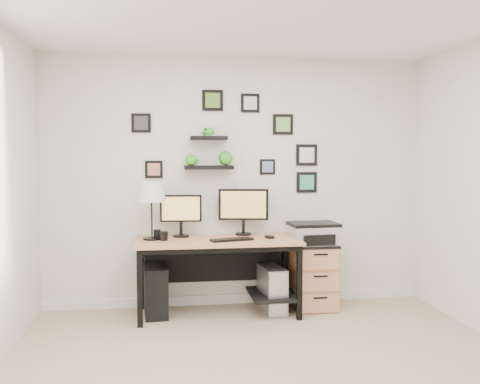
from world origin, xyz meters
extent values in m
plane|color=#C4AA8C|center=(0.00, 0.00, 0.00)|extent=(4.00, 4.00, 0.00)
plane|color=white|center=(0.00, 0.00, 2.60)|extent=(4.00, 4.00, 0.00)
plane|color=silver|center=(0.00, 2.00, 1.30)|extent=(4.00, 0.00, 4.00)
plane|color=silver|center=(0.00, -2.00, 1.30)|extent=(4.00, 0.00, 4.00)
cube|color=white|center=(0.00, 1.99, 0.05)|extent=(4.00, 0.03, 0.10)
cube|color=tan|center=(-0.24, 1.63, 0.73)|extent=(1.60, 0.70, 0.03)
cube|color=black|center=(-0.24, 1.63, 0.69)|extent=(1.54, 0.64, 0.05)
cube|color=black|center=(-0.24, 1.96, 0.46)|extent=(1.44, 0.02, 0.41)
cube|color=black|center=(0.31, 1.63, 0.18)|extent=(0.45, 0.63, 0.03)
cube|color=black|center=(-0.99, 1.33, 0.36)|extent=(0.05, 0.05, 0.72)
cube|color=black|center=(-0.99, 1.93, 0.36)|extent=(0.05, 0.05, 0.72)
cube|color=black|center=(0.51, 1.33, 0.36)|extent=(0.05, 0.05, 0.72)
cube|color=black|center=(0.51, 1.93, 0.36)|extent=(0.05, 0.05, 0.72)
cylinder|color=black|center=(-0.59, 1.84, 0.76)|extent=(0.18, 0.18, 0.02)
cylinder|color=black|center=(-0.59, 1.84, 0.83)|extent=(0.04, 0.04, 0.15)
cube|color=black|center=(-0.59, 1.83, 1.04)|extent=(0.42, 0.06, 0.27)
cube|color=tan|center=(-0.59, 1.81, 1.04)|extent=(0.38, 0.03, 0.23)
cylinder|color=black|center=(0.05, 1.88, 0.76)|extent=(0.19, 0.19, 0.02)
cylinder|color=black|center=(0.05, 1.88, 0.83)|extent=(0.04, 0.04, 0.15)
cube|color=black|center=(0.05, 1.87, 1.07)|extent=(0.51, 0.11, 0.32)
cube|color=tan|center=(0.05, 1.85, 1.07)|extent=(0.46, 0.08, 0.28)
cube|color=black|center=(-0.12, 1.52, 0.76)|extent=(0.44, 0.23, 0.02)
cube|color=black|center=(0.28, 1.61, 0.76)|extent=(0.09, 0.11, 0.03)
cylinder|color=black|center=(-0.88, 1.70, 0.76)|extent=(0.17, 0.17, 0.02)
cylinder|color=black|center=(-0.88, 1.70, 1.02)|extent=(0.02, 0.02, 0.51)
cone|color=white|center=(-0.88, 1.70, 1.22)|extent=(0.28, 0.28, 0.19)
cylinder|color=black|center=(-0.76, 1.63, 0.79)|extent=(0.08, 0.08, 0.09)
cylinder|color=black|center=(-0.83, 1.75, 0.80)|extent=(0.07, 0.07, 0.09)
cube|color=black|center=(-0.85, 1.70, 0.25)|extent=(0.25, 0.50, 0.49)
cube|color=gray|center=(0.31, 1.64, 0.23)|extent=(0.24, 0.47, 0.46)
cube|color=silver|center=(0.33, 1.41, 0.23)|extent=(0.18, 0.03, 0.43)
cube|color=tan|center=(0.76, 1.73, 0.33)|extent=(0.42, 0.50, 0.65)
cube|color=black|center=(0.76, 1.73, 0.66)|extent=(0.43, 0.51, 0.02)
cube|color=tan|center=(0.76, 1.47, 0.11)|extent=(0.39, 0.02, 0.18)
cylinder|color=black|center=(0.76, 1.46, 0.17)|extent=(0.14, 0.02, 0.02)
cube|color=tan|center=(0.76, 1.47, 0.33)|extent=(0.39, 0.02, 0.18)
cylinder|color=black|center=(0.76, 1.46, 0.39)|extent=(0.14, 0.02, 0.02)
cube|color=tan|center=(0.76, 1.47, 0.54)|extent=(0.39, 0.02, 0.18)
cylinder|color=black|center=(0.76, 1.46, 0.60)|extent=(0.14, 0.02, 0.02)
cube|color=silver|center=(0.74, 1.69, 0.76)|extent=(0.50, 0.40, 0.19)
cube|color=black|center=(0.74, 1.69, 0.87)|extent=(0.50, 0.40, 0.03)
cube|color=black|center=(0.76, 1.49, 0.74)|extent=(0.33, 0.04, 0.11)
cube|color=black|center=(-0.30, 1.91, 1.45)|extent=(0.50, 0.18, 0.04)
cube|color=black|center=(-0.30, 1.90, 1.75)|extent=(0.38, 0.15, 0.04)
imported|color=green|center=(-0.47, 1.91, 1.60)|extent=(0.15, 0.12, 0.27)
imported|color=green|center=(-0.13, 1.91, 1.60)|extent=(0.15, 0.15, 0.27)
imported|color=green|center=(-0.30, 1.90, 1.90)|extent=(0.13, 0.09, 0.25)
cube|color=black|center=(0.75, 1.99, 1.58)|extent=(0.23, 0.02, 0.23)
cube|color=silver|center=(0.75, 1.98, 1.58)|extent=(0.16, 0.00, 0.16)
cube|color=black|center=(-0.86, 1.99, 1.43)|extent=(0.18, 0.02, 0.18)
cube|color=#BA6E56|center=(-0.86, 1.98, 1.43)|extent=(0.13, 0.00, 0.13)
cube|color=black|center=(0.14, 1.99, 2.12)|extent=(0.20, 0.02, 0.20)
cube|color=silver|center=(0.14, 1.98, 2.12)|extent=(0.14, 0.00, 0.14)
cube|color=black|center=(0.33, 1.99, 1.45)|extent=(0.16, 0.02, 0.16)
cube|color=#5D6FA3|center=(0.33, 1.98, 1.45)|extent=(0.11, 0.00, 0.11)
cube|color=black|center=(0.49, 1.99, 1.90)|extent=(0.22, 0.02, 0.22)
cube|color=#67A54B|center=(0.49, 1.98, 1.90)|extent=(0.15, 0.00, 0.15)
cube|color=black|center=(0.76, 1.99, 1.29)|extent=(0.22, 0.02, 0.22)
cube|color=#3A9F75|center=(0.76, 1.98, 1.29)|extent=(0.15, 0.00, 0.15)
cube|color=black|center=(-0.25, 1.99, 2.14)|extent=(0.22, 0.02, 0.22)
cube|color=#4E812B|center=(-0.25, 1.98, 2.14)|extent=(0.15, 0.00, 0.15)
cube|color=black|center=(-0.98, 1.99, 1.90)|extent=(0.20, 0.02, 0.20)
cube|color=#343237|center=(-0.98, 1.98, 1.90)|extent=(0.14, 0.00, 0.14)
camera|label=1|loc=(-0.78, -3.56, 1.58)|focal=40.00mm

